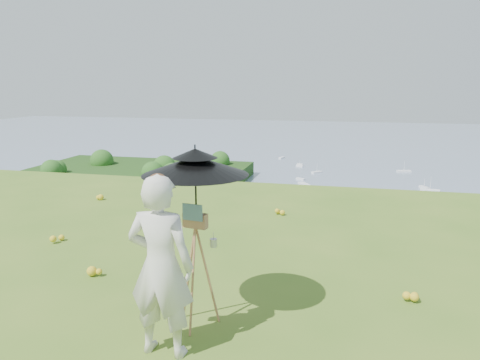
% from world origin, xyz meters
% --- Properties ---
extents(ground, '(14.00, 14.00, 0.00)m').
position_xyz_m(ground, '(0.00, 0.00, 0.00)').
color(ground, '#497320').
rests_on(ground, ground).
extents(shoreline_tier, '(170.00, 28.00, 8.00)m').
position_xyz_m(shoreline_tier, '(0.00, 75.00, -36.00)').
color(shoreline_tier, slate).
rests_on(shoreline_tier, bay_water).
extents(bay_water, '(700.00, 700.00, 0.00)m').
position_xyz_m(bay_water, '(0.00, 240.00, -34.00)').
color(bay_water, slate).
rests_on(bay_water, ground).
extents(peninsula, '(90.00, 60.00, 12.00)m').
position_xyz_m(peninsula, '(-75.00, 155.00, -29.00)').
color(peninsula, '#16350E').
rests_on(peninsula, bay_water).
extents(slope_trees, '(110.00, 50.00, 6.00)m').
position_xyz_m(slope_trees, '(0.00, 35.00, -15.00)').
color(slope_trees, '#275319').
rests_on(slope_trees, forest_slope).
extents(harbor_town, '(110.00, 22.00, 5.00)m').
position_xyz_m(harbor_town, '(0.00, 75.00, -29.50)').
color(harbor_town, silver).
rests_on(harbor_town, shoreline_tier).
extents(moored_boats, '(140.00, 140.00, 0.70)m').
position_xyz_m(moored_boats, '(-12.50, 161.00, -33.65)').
color(moored_boats, white).
rests_on(moored_boats, bay_water).
extents(wildflowers, '(10.00, 10.50, 0.12)m').
position_xyz_m(wildflowers, '(0.00, 0.25, 0.06)').
color(wildflowers, gold).
rests_on(wildflowers, ground).
extents(painter, '(0.67, 0.45, 1.81)m').
position_xyz_m(painter, '(2.13, -1.15, 0.90)').
color(painter, silver).
rests_on(painter, ground).
extents(field_easel, '(0.60, 0.60, 1.39)m').
position_xyz_m(field_easel, '(2.28, -0.56, 0.70)').
color(field_easel, '#A76D46').
rests_on(field_easel, ground).
extents(sun_umbrella, '(1.19, 1.19, 0.86)m').
position_xyz_m(sun_umbrella, '(2.28, -0.53, 1.57)').
color(sun_umbrella, black).
rests_on(sun_umbrella, field_easel).
extents(painter_cap, '(0.20, 0.24, 0.10)m').
position_xyz_m(painter_cap, '(2.13, -1.15, 1.76)').
color(painter_cap, '#C56C72').
rests_on(painter_cap, painter).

